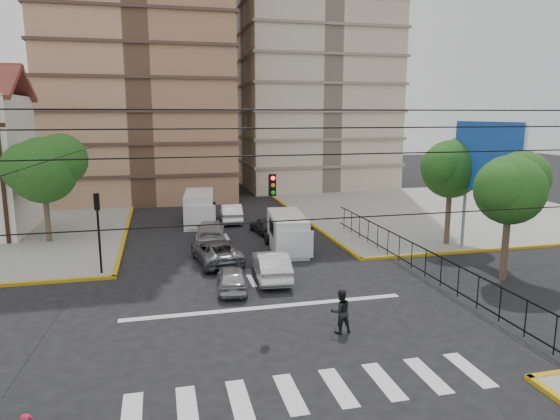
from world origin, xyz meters
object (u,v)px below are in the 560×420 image
object	(u,v)px
van_left_lane	(200,209)
car_silver_front_left	(232,278)
car_white_front_right	(271,265)
pedestrian_crosswalk	(341,311)
traffic_light_nw	(98,220)
van_right_lane	(288,234)

from	to	relation	value
van_left_lane	car_silver_front_left	size ratio (longest dim) A/B	1.62
car_white_front_right	pedestrian_crosswalk	distance (m)	7.28
traffic_light_nw	pedestrian_crosswalk	bearing A→B (deg)	-44.41
traffic_light_nw	van_left_lane	bearing A→B (deg)	61.81
car_silver_front_left	car_white_front_right	xyz separation A→B (m)	(2.28, 1.22, 0.15)
traffic_light_nw	pedestrian_crosswalk	world-z (taller)	traffic_light_nw
traffic_light_nw	van_left_lane	size ratio (longest dim) A/B	0.75
car_white_front_right	pedestrian_crosswalk	world-z (taller)	pedestrian_crosswalk
van_left_lane	car_silver_front_left	distance (m)	15.72
car_silver_front_left	pedestrian_crosswalk	size ratio (longest dim) A/B	2.00
van_right_lane	van_left_lane	world-z (taller)	van_left_lane
traffic_light_nw	van_left_lane	distance (m)	13.46
traffic_light_nw	van_right_lane	xyz separation A→B (m)	(11.16, 2.37, -1.97)
van_right_lane	van_left_lane	size ratio (longest dim) A/B	0.93
traffic_light_nw	pedestrian_crosswalk	size ratio (longest dim) A/B	2.43
van_right_lane	car_silver_front_left	xyz separation A→B (m)	(-4.55, -6.33, -0.53)
traffic_light_nw	pedestrian_crosswalk	distance (m)	14.33
van_right_lane	van_left_lane	distance (m)	10.56
car_silver_front_left	pedestrian_crosswalk	bearing A→B (deg)	126.69
van_left_lane	pedestrian_crosswalk	bearing A→B (deg)	-73.82
traffic_light_nw	van_left_lane	world-z (taller)	traffic_light_nw
traffic_light_nw	van_right_lane	distance (m)	11.58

